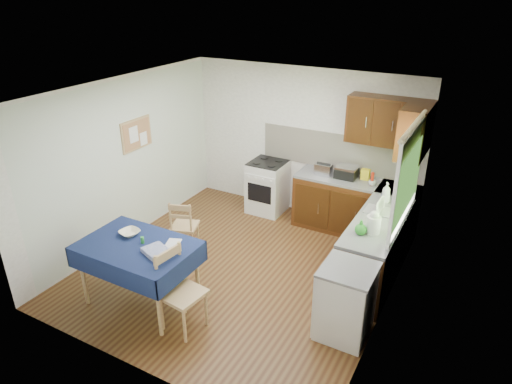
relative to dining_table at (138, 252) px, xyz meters
The scene contains 33 objects.
floor 1.59m from the dining_table, 59.78° to the left, with size 4.20×4.20×0.00m, color #442512.
ceiling 2.26m from the dining_table, 59.78° to the left, with size 4.00×4.20×0.02m, color white.
wall_back 3.43m from the dining_table, 77.93° to the left, with size 4.00×0.02×2.50m, color silver.
wall_front 1.24m from the dining_table, 51.19° to the right, with size 4.00×0.02×2.50m, color silver.
wall_left 1.85m from the dining_table, 136.66° to the left, with size 0.02×4.20×2.50m, color silver.
wall_right 3.02m from the dining_table, 24.20° to the left, with size 0.02×4.20×2.50m, color silver.
base_cabinets 3.24m from the dining_table, 50.14° to the left, with size 1.90×2.30×0.86m.
worktop_back 3.50m from the dining_table, 59.76° to the left, with size 1.90×0.60×0.04m, color slate.
worktop_right 3.05m from the dining_table, 37.78° to the left, with size 0.60×1.70×0.04m, color slate.
worktop_corner 3.86m from the dining_table, 51.40° to the left, with size 0.60×0.60×0.04m, color slate.
splashback 3.60m from the dining_table, 67.63° to the left, with size 2.70×0.02×0.60m, color white.
upper_cabinets 3.92m from the dining_table, 53.48° to the left, with size 1.20×0.85×0.70m.
stove 3.04m from the dining_table, 86.03° to the left, with size 0.60×0.61×0.92m.
window 3.42m from the dining_table, 35.58° to the left, with size 0.04×1.48×1.26m.
fridge 2.52m from the dining_table, 15.49° to the left, with size 0.58×0.60×0.89m.
corkboard 2.15m from the dining_table, 129.72° to the left, with size 0.04×0.62×0.47m.
dining_table is the anchor object (origin of this frame).
chair_far 1.30m from the dining_table, 102.00° to the left, with size 0.47×0.47×0.84m.
chair_near 0.74m from the dining_table, ahead, with size 0.50×0.50×1.00m.
toaster 3.22m from the dining_table, 67.58° to the left, with size 0.27×0.16×0.20m.
sandwich_press 3.44m from the dining_table, 62.57° to the left, with size 0.33×0.28×0.19m.
sauce_bottle 3.57m from the dining_table, 55.43° to the left, with size 0.05×0.05×0.21m, color red.
yellow_packet 3.63m from the dining_table, 58.99° to the left, with size 0.13×0.09×0.17m, color yellow.
dish_rack 3.18m from the dining_table, 42.03° to the left, with size 0.39×0.30×0.18m.
kettle 2.88m from the dining_table, 32.27° to the left, with size 0.18×0.18×0.30m.
cup 3.57m from the dining_table, 55.43° to the left, with size 0.11×0.11×0.09m, color silver.
soap_bottle_a 3.40m from the dining_table, 46.13° to the left, with size 0.12×0.12×0.30m, color silver.
soap_bottle_b 3.41m from the dining_table, 46.78° to the left, with size 0.09×0.09×0.19m, color #1E6CAF.
soap_bottle_c 2.72m from the dining_table, 31.73° to the left, with size 0.15×0.15×0.19m, color green.
plate_bowl 0.30m from the dining_table, 149.92° to the left, with size 0.24×0.24×0.06m, color #F0E8C4.
book 0.37m from the dining_table, 31.11° to the left, with size 0.16×0.22×0.02m, color white.
spice_jar 0.17m from the dining_table, 53.77° to the left, with size 0.04×0.04×0.09m, color green.
tea_towel 0.37m from the dining_table, ahead, with size 0.31×0.24×0.06m, color navy.
Camera 1 is at (2.79, -4.64, 3.70)m, focal length 32.00 mm.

